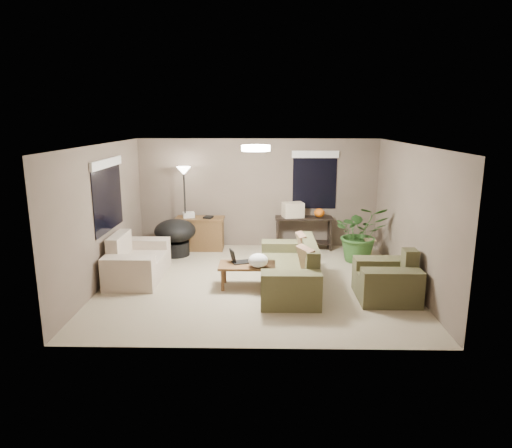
{
  "coord_description": "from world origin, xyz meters",
  "views": [
    {
      "loc": [
        0.16,
        -7.95,
        2.93
      ],
      "look_at": [
        0.0,
        0.2,
        1.05
      ],
      "focal_mm": 32.0,
      "sensor_mm": 36.0,
      "label": 1
    }
  ],
  "objects_px": {
    "loveseat": "(137,263)",
    "cat_scratching_post": "(369,252)",
    "coffee_table": "(247,268)",
    "armchair": "(387,281)",
    "desk": "(200,233)",
    "houseplant": "(360,239)",
    "floor_lamp": "(184,181)",
    "console_table": "(303,230)",
    "papasan_chair": "(175,235)",
    "main_sofa": "(291,272)"
  },
  "relations": [
    {
      "from": "coffee_table",
      "to": "desk",
      "type": "height_order",
      "value": "desk"
    },
    {
      "from": "papasan_chair",
      "to": "armchair",
      "type": "bearing_deg",
      "value": -31.12
    },
    {
      "from": "floor_lamp",
      "to": "houseplant",
      "type": "height_order",
      "value": "floor_lamp"
    },
    {
      "from": "loveseat",
      "to": "papasan_chair",
      "type": "xyz_separation_m",
      "value": [
        0.45,
        1.5,
        0.17
      ]
    },
    {
      "from": "loveseat",
      "to": "cat_scratching_post",
      "type": "relative_size",
      "value": 3.2
    },
    {
      "from": "loveseat",
      "to": "armchair",
      "type": "height_order",
      "value": "same"
    },
    {
      "from": "loveseat",
      "to": "armchair",
      "type": "relative_size",
      "value": 1.6
    },
    {
      "from": "loveseat",
      "to": "console_table",
      "type": "xyz_separation_m",
      "value": [
        3.3,
        2.05,
        0.14
      ]
    },
    {
      "from": "armchair",
      "to": "houseplant",
      "type": "height_order",
      "value": "houseplant"
    },
    {
      "from": "console_table",
      "to": "cat_scratching_post",
      "type": "height_order",
      "value": "console_table"
    },
    {
      "from": "main_sofa",
      "to": "papasan_chair",
      "type": "distance_m",
      "value": 3.11
    },
    {
      "from": "houseplant",
      "to": "desk",
      "type": "bearing_deg",
      "value": 167.0
    },
    {
      "from": "loveseat",
      "to": "houseplant",
      "type": "xyz_separation_m",
      "value": [
        4.41,
        1.15,
        0.17
      ]
    },
    {
      "from": "coffee_table",
      "to": "houseplant",
      "type": "height_order",
      "value": "houseplant"
    },
    {
      "from": "loveseat",
      "to": "coffee_table",
      "type": "xyz_separation_m",
      "value": [
        2.1,
        -0.42,
        0.06
      ]
    },
    {
      "from": "cat_scratching_post",
      "to": "papasan_chair",
      "type": "bearing_deg",
      "value": 173.86
    },
    {
      "from": "armchair",
      "to": "main_sofa",
      "type": "bearing_deg",
      "value": 163.47
    },
    {
      "from": "coffee_table",
      "to": "console_table",
      "type": "relative_size",
      "value": 0.77
    },
    {
      "from": "cat_scratching_post",
      "to": "coffee_table",
      "type": "bearing_deg",
      "value": -149.4
    },
    {
      "from": "loveseat",
      "to": "floor_lamp",
      "type": "relative_size",
      "value": 0.84
    },
    {
      "from": "desk",
      "to": "houseplant",
      "type": "distance_m",
      "value": 3.57
    },
    {
      "from": "desk",
      "to": "houseplant",
      "type": "xyz_separation_m",
      "value": [
        3.48,
        -0.8,
        0.09
      ]
    },
    {
      "from": "coffee_table",
      "to": "houseplant",
      "type": "bearing_deg",
      "value": 34.26
    },
    {
      "from": "houseplant",
      "to": "floor_lamp",
      "type": "bearing_deg",
      "value": 169.47
    },
    {
      "from": "coffee_table",
      "to": "loveseat",
      "type": "bearing_deg",
      "value": 168.57
    },
    {
      "from": "papasan_chair",
      "to": "floor_lamp",
      "type": "xyz_separation_m",
      "value": [
        0.17,
        0.36,
        1.13
      ]
    },
    {
      "from": "papasan_chair",
      "to": "console_table",
      "type": "bearing_deg",
      "value": 10.9
    },
    {
      "from": "armchair",
      "to": "coffee_table",
      "type": "bearing_deg",
      "value": 168.17
    },
    {
      "from": "main_sofa",
      "to": "armchair",
      "type": "relative_size",
      "value": 2.2
    },
    {
      "from": "armchair",
      "to": "coffee_table",
      "type": "distance_m",
      "value": 2.4
    },
    {
      "from": "desk",
      "to": "console_table",
      "type": "distance_m",
      "value": 2.37
    },
    {
      "from": "main_sofa",
      "to": "papasan_chair",
      "type": "xyz_separation_m",
      "value": [
        -2.42,
        1.94,
        0.17
      ]
    },
    {
      "from": "main_sofa",
      "to": "console_table",
      "type": "distance_m",
      "value": 2.53
    },
    {
      "from": "coffee_table",
      "to": "cat_scratching_post",
      "type": "relative_size",
      "value": 2.0
    },
    {
      "from": "coffee_table",
      "to": "armchair",
      "type": "bearing_deg",
      "value": -11.83
    },
    {
      "from": "houseplant",
      "to": "cat_scratching_post",
      "type": "height_order",
      "value": "houseplant"
    },
    {
      "from": "papasan_chair",
      "to": "main_sofa",
      "type": "bearing_deg",
      "value": -38.8
    },
    {
      "from": "armchair",
      "to": "console_table",
      "type": "relative_size",
      "value": 0.77
    },
    {
      "from": "coffee_table",
      "to": "papasan_chair",
      "type": "relative_size",
      "value": 0.9
    },
    {
      "from": "desk",
      "to": "floor_lamp",
      "type": "bearing_deg",
      "value": -162.38
    },
    {
      "from": "coffee_table",
      "to": "papasan_chair",
      "type": "height_order",
      "value": "papasan_chair"
    },
    {
      "from": "desk",
      "to": "papasan_chair",
      "type": "relative_size",
      "value": 0.98
    },
    {
      "from": "armchair",
      "to": "houseplant",
      "type": "bearing_deg",
      "value": 91.07
    },
    {
      "from": "coffee_table",
      "to": "papasan_chair",
      "type": "xyz_separation_m",
      "value": [
        -1.65,
        1.92,
        0.11
      ]
    },
    {
      "from": "loveseat",
      "to": "desk",
      "type": "bearing_deg",
      "value": 64.53
    },
    {
      "from": "console_table",
      "to": "papasan_chair",
      "type": "xyz_separation_m",
      "value": [
        -2.85,
        -0.55,
        0.03
      ]
    },
    {
      "from": "loveseat",
      "to": "coffee_table",
      "type": "height_order",
      "value": "loveseat"
    },
    {
      "from": "loveseat",
      "to": "houseplant",
      "type": "height_order",
      "value": "houseplant"
    },
    {
      "from": "loveseat",
      "to": "houseplant",
      "type": "distance_m",
      "value": 4.56
    },
    {
      "from": "houseplant",
      "to": "cat_scratching_post",
      "type": "xyz_separation_m",
      "value": [
        0.18,
        -0.1,
        -0.26
      ]
    }
  ]
}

